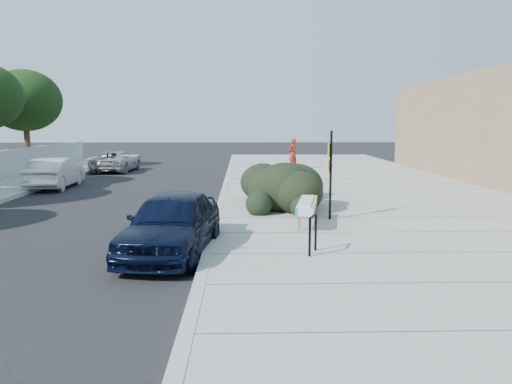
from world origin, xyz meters
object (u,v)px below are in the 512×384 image
(bench, at_px, (307,206))
(sign_post, at_px, (330,169))
(sedan_navy, at_px, (172,223))
(suv_silver, at_px, (116,161))
(wagon_silver, at_px, (55,173))
(bike_rack, at_px, (313,230))
(pedestrian, at_px, (293,154))

(bench, bearing_deg, sign_post, 55.06)
(sedan_navy, bearing_deg, suv_silver, 114.59)
(wagon_silver, bearing_deg, bench, 136.00)
(sign_post, bearing_deg, bike_rack, -80.42)
(bike_rack, xyz_separation_m, sign_post, (1.00, 3.71, 0.93))
(wagon_silver, height_order, pedestrian, pedestrian)
(wagon_silver, bearing_deg, bike_rack, 126.95)
(suv_silver, bearing_deg, sedan_navy, 110.06)
(suv_silver, bearing_deg, sign_post, 125.09)
(bike_rack, distance_m, sedan_navy, 3.08)
(suv_silver, bearing_deg, pedestrian, -179.09)
(bench, bearing_deg, bike_rack, -84.05)
(bike_rack, xyz_separation_m, suv_silver, (-8.90, 19.30, -0.03))
(sedan_navy, xyz_separation_m, suv_silver, (-5.87, 18.75, -0.09))
(wagon_silver, height_order, suv_silver, wagon_silver)
(bench, distance_m, wagon_silver, 13.39)
(sign_post, height_order, sedan_navy, sign_post)
(bench, height_order, sign_post, sign_post)
(wagon_silver, distance_m, pedestrian, 13.27)
(bike_rack, distance_m, sign_post, 3.95)
(suv_silver, distance_m, pedestrian, 10.40)
(bench, relative_size, pedestrian, 1.22)
(sedan_navy, relative_size, pedestrian, 2.30)
(wagon_silver, bearing_deg, suv_silver, -98.74)
(bike_rack, height_order, sign_post, sign_post)
(bench, bearing_deg, suv_silver, 130.40)
(sedan_navy, xyz_separation_m, wagon_silver, (-6.70, 11.35, -0.03))
(bike_rack, relative_size, pedestrian, 0.46)
(bike_rack, relative_size, wagon_silver, 0.20)
(bench, xyz_separation_m, wagon_silver, (-10.00, 8.90, 0.01))
(sign_post, relative_size, pedestrian, 1.39)
(bench, distance_m, suv_silver, 18.70)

